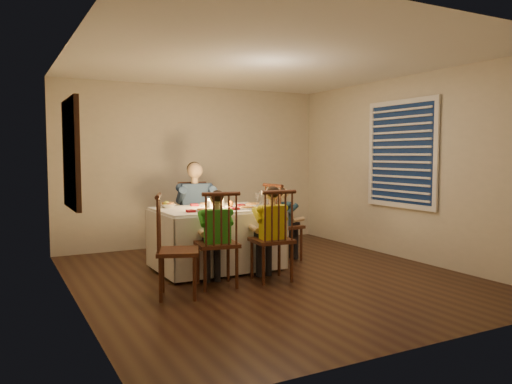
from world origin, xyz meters
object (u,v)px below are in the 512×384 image
chair_end (284,260)px  serving_bowl (168,206)px  chair_extra (178,297)px  child_green (217,286)px  chair_near_right (272,280)px  chair_near_left (217,286)px  dining_table (216,226)px  child_teal (284,260)px  adult (196,257)px  chair_adult (196,257)px  child_yellow (272,280)px

chair_end → serving_bowl: size_ratio=5.51×
chair_extra → child_green: size_ratio=0.99×
child_green → chair_near_right: bearing=-176.8°
chair_near_left → serving_bowl: bearing=-71.5°
dining_table → chair_extra: (-0.86, -1.00, -0.57)m
dining_table → chair_near_left: size_ratio=1.42×
chair_end → chair_extra: 2.19m
dining_table → child_teal: (1.06, 0.05, -0.57)m
chair_near_right → child_teal: size_ratio=1.06×
dining_table → serving_bowl: serving_bowl is taller
serving_bowl → chair_end: bearing=-10.2°
chair_extra → chair_end: bearing=-40.9°
serving_bowl → dining_table: bearing=-32.2°
dining_table → chair_near_left: (-0.33, -0.80, -0.57)m
chair_end → adult: size_ratio=0.79×
dining_table → child_green: size_ratio=1.41×
child_green → serving_bowl: (-0.20, 1.14, 0.82)m
chair_adult → adult: adult is taller
chair_extra → chair_adult: bearing=-5.6°
chair_end → chair_extra: bearing=111.7°
chair_near_right → child_teal: chair_near_right is taller
child_green → child_yellow: bearing=-176.8°
chair_near_left → chair_extra: 0.56m
chair_extra → chair_near_left: bearing=-49.2°
chair_adult → child_teal: chair_adult is taller
chair_near_right → chair_extra: bearing=11.2°
chair_near_right → chair_adult: bearing=-74.5°
chair_adult → serving_bowl: bearing=-131.4°
chair_near_left → child_green: (0.00, 0.00, 0.00)m
dining_table → chair_near_left: bearing=-113.3°
adult → serving_bowl: serving_bowl is taller
dining_table → chair_extra: 1.43m
adult → child_green: 1.66m
dining_table → chair_end: 1.21m
dining_table → chair_adult: (0.03, 0.82, -0.57)m
chair_near_left → child_green: size_ratio=0.99×
chair_end → child_teal: bearing=-0.0°
chair_adult → chair_end: same height
chair_end → chair_near_left: bearing=114.6°
chair_end → serving_bowl: (-1.60, 0.29, 0.82)m
chair_near_right → child_green: (-0.68, 0.06, 0.00)m
chair_near_left → serving_bowl: serving_bowl is taller
child_teal → dining_table: bearing=85.9°
chair_near_left → chair_extra: (-0.53, -0.20, 0.00)m
chair_near_left → chair_extra: size_ratio=1.00×
dining_table → child_green: (-0.33, -0.80, -0.57)m
chair_adult → child_yellow: 1.71m
chair_near_left → chair_end: same height
dining_table → serving_bowl: bearing=146.9°
adult → child_yellow: size_ratio=1.23×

